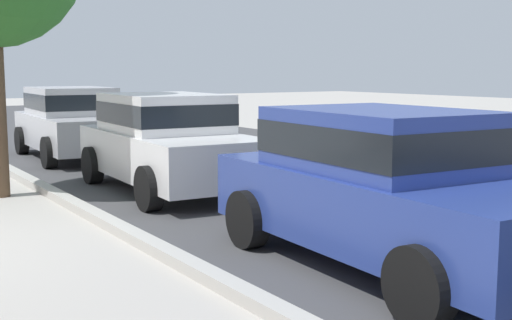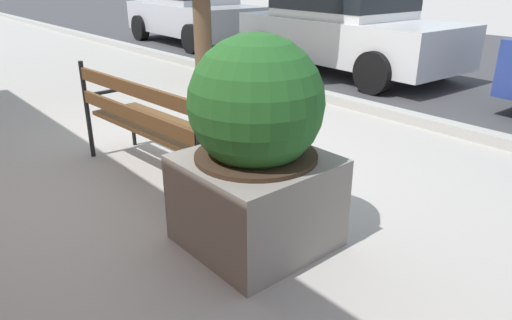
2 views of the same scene
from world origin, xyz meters
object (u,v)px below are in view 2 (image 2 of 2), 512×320
(park_bench, at_px, (151,119))
(concrete_planter, at_px, (256,148))
(parked_car_white, at_px, (345,25))
(parked_car_silver, at_px, (192,9))

(park_bench, relative_size, concrete_planter, 1.31)
(concrete_planter, relative_size, parked_car_white, 0.34)
(concrete_planter, distance_m, parked_car_white, 5.95)
(park_bench, xyz_separation_m, concrete_planter, (1.39, -0.01, 0.14))
(parked_car_silver, relative_size, parked_car_white, 1.00)
(park_bench, relative_size, parked_car_white, 0.44)
(park_bench, height_order, concrete_planter, concrete_planter)
(concrete_planter, xyz_separation_m, parked_car_silver, (-8.20, 4.92, 0.16))
(park_bench, distance_m, parked_car_silver, 8.40)
(concrete_planter, bearing_deg, parked_car_white, 124.15)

